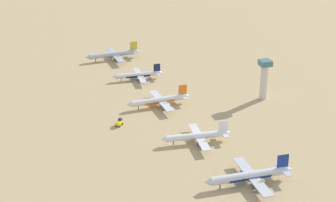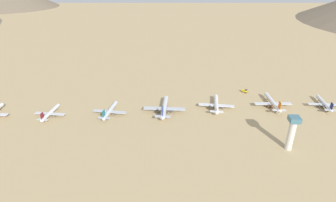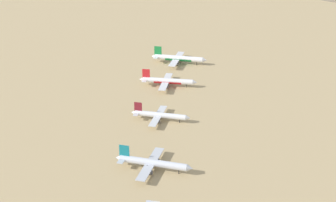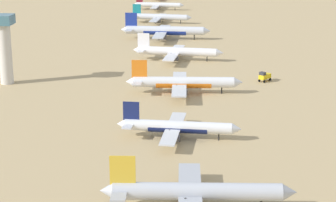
{
  "view_description": "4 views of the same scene",
  "coord_description": "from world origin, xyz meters",
  "px_view_note": "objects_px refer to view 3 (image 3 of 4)",
  "views": [
    {
      "loc": [
        104.74,
        212.83,
        146.76
      ],
      "look_at": [
        10.6,
        -94.58,
        5.41
      ],
      "focal_mm": 61.65,
      "sensor_mm": 36.0,
      "label": 1
    },
    {
      "loc": [
        -214.92,
        -15.88,
        115.58
      ],
      "look_at": [
        7.68,
        -3.9,
        6.18
      ],
      "focal_mm": 29.04,
      "sensor_mm": 36.0,
      "label": 2
    },
    {
      "loc": [
        30.15,
        -139.93,
        117.2
      ],
      "look_at": [
        -12.54,
        110.73,
        5.8
      ],
      "focal_mm": 52.25,
      "sensor_mm": 36.0,
      "label": 3
    },
    {
      "loc": [
        28.56,
        -322.62,
        62.99
      ],
      "look_at": [
        11.83,
        -131.95,
        6.39
      ],
      "focal_mm": 69.68,
      "sensor_mm": 36.0,
      "label": 4
    }
  ],
  "objects_px": {
    "parked_jet_5": "(152,163)",
    "parked_jet_6": "(160,115)",
    "parked_jet_8": "(178,58)",
    "parked_jet_7": "(167,81)"
  },
  "relations": [
    {
      "from": "parked_jet_5",
      "to": "parked_jet_6",
      "type": "distance_m",
      "value": 50.96
    },
    {
      "from": "parked_jet_6",
      "to": "parked_jet_8",
      "type": "bearing_deg",
      "value": 92.45
    },
    {
      "from": "parked_jet_5",
      "to": "parked_jet_7",
      "type": "relative_size",
      "value": 0.98
    },
    {
      "from": "parked_jet_5",
      "to": "parked_jet_7",
      "type": "xyz_separation_m",
      "value": [
        -10.49,
        100.92,
        0.05
      ]
    },
    {
      "from": "parked_jet_6",
      "to": "parked_jet_7",
      "type": "distance_m",
      "value": 50.53
    },
    {
      "from": "parked_jet_6",
      "to": "parked_jet_7",
      "type": "bearing_deg",
      "value": 94.93
    },
    {
      "from": "parked_jet_5",
      "to": "parked_jet_7",
      "type": "bearing_deg",
      "value": 95.93
    },
    {
      "from": "parked_jet_5",
      "to": "parked_jet_8",
      "type": "height_order",
      "value": "parked_jet_8"
    },
    {
      "from": "parked_jet_5",
      "to": "parked_jet_6",
      "type": "height_order",
      "value": "parked_jet_5"
    },
    {
      "from": "parked_jet_7",
      "to": "parked_jet_5",
      "type": "bearing_deg",
      "value": -84.07
    }
  ]
}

